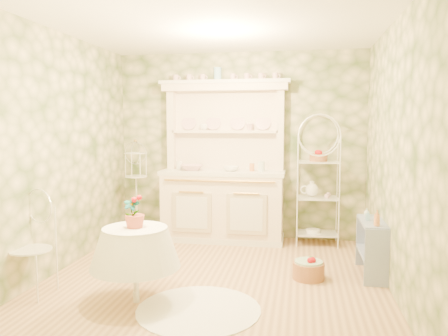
% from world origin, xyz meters
% --- Properties ---
extents(floor, '(3.60, 3.60, 0.00)m').
position_xyz_m(floor, '(0.00, 0.00, 0.00)').
color(floor, tan).
rests_on(floor, ground).
extents(ceiling, '(3.60, 3.60, 0.00)m').
position_xyz_m(ceiling, '(0.00, 0.00, 2.70)').
color(ceiling, white).
rests_on(ceiling, floor).
extents(wall_left, '(3.60, 3.60, 0.00)m').
position_xyz_m(wall_left, '(-1.80, 0.00, 1.35)').
color(wall_left, beige).
rests_on(wall_left, floor).
extents(wall_right, '(3.60, 3.60, 0.00)m').
position_xyz_m(wall_right, '(1.80, 0.00, 1.35)').
color(wall_right, beige).
rests_on(wall_right, floor).
extents(wall_back, '(3.60, 3.60, 0.00)m').
position_xyz_m(wall_back, '(0.00, 1.80, 1.35)').
color(wall_back, beige).
rests_on(wall_back, floor).
extents(wall_front, '(3.60, 3.60, 0.00)m').
position_xyz_m(wall_front, '(0.00, -1.80, 1.35)').
color(wall_front, beige).
rests_on(wall_front, floor).
extents(kitchen_dresser, '(1.87, 0.61, 2.29)m').
position_xyz_m(kitchen_dresser, '(-0.20, 1.52, 1.15)').
color(kitchen_dresser, white).
rests_on(kitchen_dresser, floor).
extents(bakers_rack, '(0.63, 0.48, 1.93)m').
position_xyz_m(bakers_rack, '(1.13, 1.56, 0.96)').
color(bakers_rack, white).
rests_on(bakers_rack, floor).
extents(side_shelf, '(0.26, 0.67, 0.57)m').
position_xyz_m(side_shelf, '(1.68, 0.35, 0.29)').
color(side_shelf, '#8594B9').
rests_on(side_shelf, floor).
extents(round_table, '(0.77, 0.77, 0.65)m').
position_xyz_m(round_table, '(-0.61, -0.80, 0.32)').
color(round_table, white).
rests_on(round_table, floor).
extents(cafe_chair, '(0.42, 0.42, 0.75)m').
position_xyz_m(cafe_chair, '(-1.68, -0.81, 0.38)').
color(cafe_chair, white).
rests_on(cafe_chair, floor).
extents(birdcage_stand, '(0.38, 0.38, 1.49)m').
position_xyz_m(birdcage_stand, '(-1.47, 1.43, 0.75)').
color(birdcage_stand, white).
rests_on(birdcage_stand, floor).
extents(floor_basket, '(0.38, 0.38, 0.21)m').
position_xyz_m(floor_basket, '(1.00, 0.12, 0.10)').
color(floor_basket, '#A36940').
rests_on(floor_basket, floor).
extents(lace_rug, '(1.17, 1.17, 0.01)m').
position_xyz_m(lace_rug, '(0.01, -0.87, 0.00)').
color(lace_rug, white).
rests_on(lace_rug, floor).
extents(bowl_floral, '(0.39, 0.39, 0.08)m').
position_xyz_m(bowl_floral, '(-0.64, 1.48, 1.02)').
color(bowl_floral, white).
rests_on(bowl_floral, kitchen_dresser).
extents(bowl_white, '(0.27, 0.27, 0.07)m').
position_xyz_m(bowl_white, '(-0.07, 1.46, 1.02)').
color(bowl_white, white).
rests_on(bowl_white, kitchen_dresser).
extents(cup_left, '(0.12, 0.12, 0.09)m').
position_xyz_m(cup_left, '(-0.51, 1.68, 1.61)').
color(cup_left, white).
rests_on(cup_left, kitchen_dresser).
extents(cup_right, '(0.12, 0.12, 0.10)m').
position_xyz_m(cup_right, '(0.17, 1.68, 1.61)').
color(cup_right, white).
rests_on(cup_right, kitchen_dresser).
extents(potted_geranium, '(0.16, 0.12, 0.28)m').
position_xyz_m(potted_geranium, '(-0.62, -0.83, 0.85)').
color(potted_geranium, '#3F7238').
rests_on(potted_geranium, round_table).
extents(bottle_amber, '(0.07, 0.07, 0.17)m').
position_xyz_m(bottle_amber, '(1.68, 0.09, 0.68)').
color(bottle_amber, '#CD7C43').
rests_on(bottle_amber, side_shelf).
extents(bottle_blue, '(0.05, 0.05, 0.11)m').
position_xyz_m(bottle_blue, '(1.63, 0.37, 0.65)').
color(bottle_blue, '#88BFE0').
rests_on(bottle_blue, side_shelf).
extents(bottle_glass, '(0.08, 0.08, 0.09)m').
position_xyz_m(bottle_glass, '(1.65, 0.62, 0.65)').
color(bottle_glass, silver).
rests_on(bottle_glass, side_shelf).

